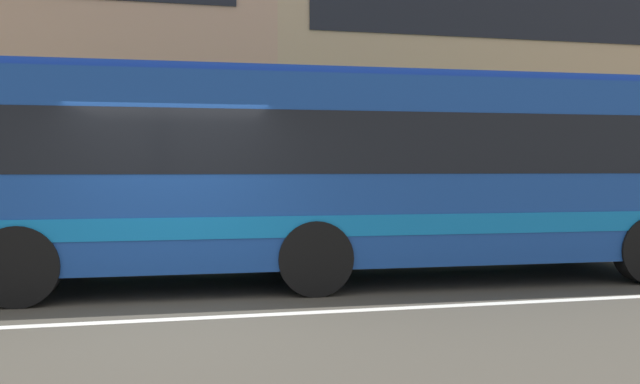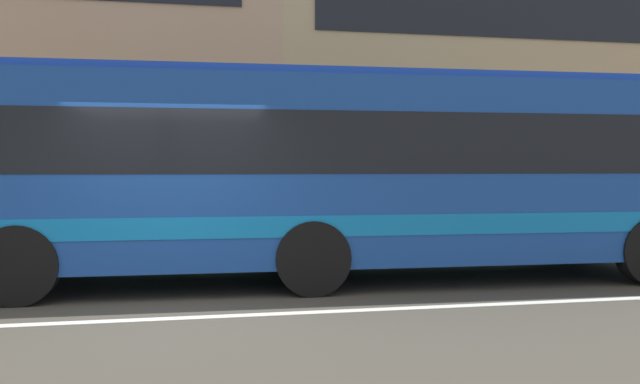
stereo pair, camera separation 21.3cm
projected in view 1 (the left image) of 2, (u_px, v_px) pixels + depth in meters
The scene contains 5 objects.
ground_plane at pixel (168, 320), 7.20m from camera, with size 160.00×160.00×0.00m, color #454137.
lane_centre_line at pixel (168, 319), 7.19m from camera, with size 60.00×0.16×0.01m, color silver.
hedge_row_far at pixel (181, 229), 12.54m from camera, with size 23.61×1.10×1.01m, color #2B642E.
apartment_block_right at pixel (527, 68), 23.96m from camera, with size 20.42×11.50×10.83m.
transit_bus at pixel (344, 168), 9.72m from camera, with size 10.71×2.81×3.06m.
Camera 1 is at (0.14, -7.33, 1.70)m, focal length 36.24 mm.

